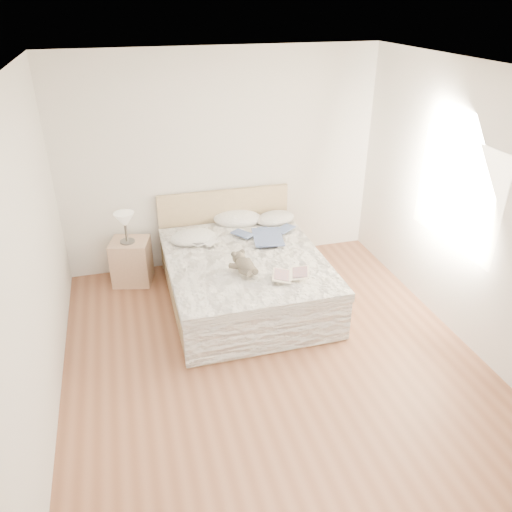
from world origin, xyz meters
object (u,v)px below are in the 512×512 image
object	(u,v)px
nightstand	(132,261)
table_lamp	(125,221)
childrens_book	(291,275)
photo_book	(202,243)
bed	(243,275)
teddy_bear	(245,270)

from	to	relation	value
nightstand	table_lamp	xyz separation A→B (m)	(-0.02, -0.03, 0.55)
childrens_book	photo_book	bearing A→B (deg)	147.03
bed	photo_book	xyz separation A→B (m)	(-0.42, 0.33, 0.32)
bed	teddy_bear	distance (m)	0.59
nightstand	photo_book	world-z (taller)	photo_book
table_lamp	teddy_bear	xyz separation A→B (m)	(1.15, -1.20, -0.18)
table_lamp	childrens_book	distance (m)	2.12
photo_book	table_lamp	bearing A→B (deg)	121.97
teddy_bear	nightstand	bearing A→B (deg)	116.24
table_lamp	childrens_book	size ratio (longest dim) A/B	0.94
teddy_bear	bed	bearing A→B (deg)	61.32
teddy_bear	childrens_book	bearing A→B (deg)	-38.94
table_lamp	teddy_bear	distance (m)	1.67
childrens_book	teddy_bear	xyz separation A→B (m)	(-0.45, 0.18, 0.02)
table_lamp	childrens_book	world-z (taller)	table_lamp
childrens_book	teddy_bear	size ratio (longest dim) A/B	1.23
nightstand	teddy_bear	bearing A→B (deg)	-47.15
bed	photo_book	size ratio (longest dim) A/B	7.09
table_lamp	photo_book	size ratio (longest dim) A/B	1.26
photo_book	teddy_bear	size ratio (longest dim) A/B	0.92
table_lamp	photo_book	world-z (taller)	table_lamp
table_lamp	bed	bearing A→B (deg)	-29.90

